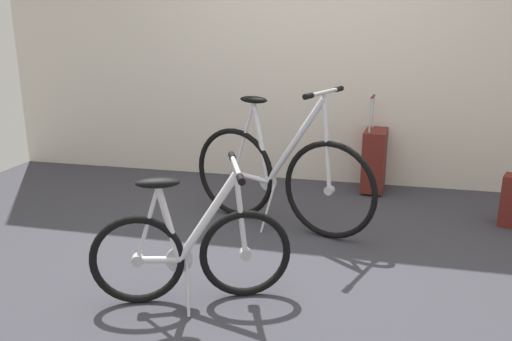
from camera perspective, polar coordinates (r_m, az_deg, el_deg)
ground_plane at (r=3.16m, az=1.61°, el=-10.58°), size 6.06×6.06×0.00m
back_wall at (r=4.75m, az=6.78°, el=17.81°), size 6.06×0.10×3.17m
folding_bike_foreground at (r=2.72m, az=-7.09°, el=-8.51°), size 0.98×0.54×0.74m
display_bike_left at (r=3.65m, az=2.57°, el=-0.56°), size 1.38×0.63×1.01m
rolling_suitcase at (r=4.59m, az=12.86°, el=1.19°), size 0.21×0.37×0.83m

